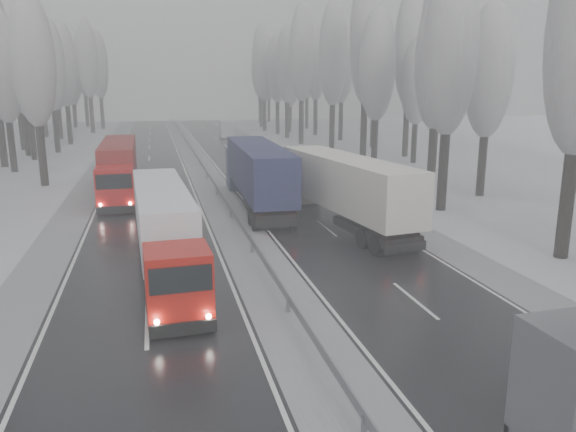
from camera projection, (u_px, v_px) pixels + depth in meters
name	position (u px, v px, depth m)	size (l,w,h in m)	color
carriageway_right	(301.00, 207.00, 39.67)	(7.50, 200.00, 0.03)	black
carriageway_left	(148.00, 215.00, 37.29)	(7.50, 200.00, 0.03)	black
median_slush	(227.00, 211.00, 38.48)	(3.00, 200.00, 0.04)	#9EA2A6
shoulder_right	(367.00, 204.00, 40.80)	(2.40, 200.00, 0.04)	#9EA2A6
shoulder_left	(70.00, 219.00, 36.17)	(2.40, 200.00, 0.04)	#9EA2A6
median_guardrail	(227.00, 203.00, 38.34)	(0.12, 200.00, 0.76)	slate
tree_18	(451.00, 50.00, 36.51)	(3.60, 3.60, 16.58)	black
tree_19	(489.00, 72.00, 41.85)	(3.60, 3.60, 14.57)	black
tree_20	(437.00, 63.00, 45.11)	(3.60, 3.60, 15.71)	black
tree_21	(439.00, 43.00, 48.97)	(3.60, 3.60, 18.62)	black
tree_22	(377.00, 66.00, 54.76)	(3.60, 3.60, 15.86)	black
tree_23	(417.00, 82.00, 60.32)	(3.60, 3.60, 13.55)	black
tree_24	(366.00, 39.00, 59.42)	(3.60, 3.60, 20.49)	black
tree_25	(410.00, 49.00, 64.93)	(3.60, 3.60, 19.44)	black
tree_26	(333.00, 54.00, 69.29)	(3.60, 3.60, 18.78)	black
tree_27	(375.00, 62.00, 74.87)	(3.60, 3.60, 17.62)	black
tree_28	(302.00, 54.00, 79.00)	(3.60, 3.60, 19.62)	black
tree_29	(342.00, 63.00, 84.68)	(3.60, 3.60, 18.11)	black
tree_30	(287.00, 65.00, 88.54)	(3.60, 3.60, 17.86)	black
tree_31	(316.00, 63.00, 93.56)	(3.60, 3.60, 18.58)	black
tree_32	(277.00, 68.00, 95.74)	(3.60, 3.60, 17.33)	black
tree_33	(290.00, 80.00, 100.67)	(3.60, 3.60, 14.33)	black
tree_34	(264.00, 68.00, 102.21)	(3.60, 3.60, 17.63)	black
tree_35	(307.00, 67.00, 108.00)	(3.60, 3.60, 18.25)	black
tree_36	(261.00, 61.00, 111.45)	(3.60, 3.60, 20.23)	black
tree_37	(290.00, 74.00, 117.38)	(3.60, 3.60, 16.37)	black
tree_38	(260.00, 70.00, 122.16)	(3.60, 3.60, 17.97)	black
tree_39	(269.00, 75.00, 126.85)	(3.60, 3.60, 16.19)	black
tree_62	(33.00, 61.00, 45.94)	(3.60, 3.60, 16.04)	black
tree_64	(3.00, 69.00, 53.55)	(3.60, 3.60, 15.42)	black
tree_66	(26.00, 72.00, 62.72)	(3.60, 3.60, 15.23)	black
tree_67	(19.00, 62.00, 65.92)	(3.60, 3.60, 17.09)	black
tree_68	(50.00, 66.00, 69.27)	(3.60, 3.60, 16.65)	black
tree_69	(14.00, 52.00, 71.57)	(3.60, 3.60, 19.35)	black
tree_70	(64.00, 66.00, 78.81)	(3.60, 3.60, 17.09)	black
tree_71	(32.00, 55.00, 81.14)	(3.60, 3.60, 19.61)	black
tree_72	(56.00, 76.00, 87.35)	(3.60, 3.60, 15.11)	black
tree_73	(40.00, 68.00, 90.17)	(3.60, 3.60, 17.22)	black
tree_74	(87.00, 60.00, 97.77)	(3.60, 3.60, 19.68)	black
tree_75	(36.00, 64.00, 99.64)	(3.60, 3.60, 18.60)	black
tree_76	(99.00, 66.00, 107.06)	(3.60, 3.60, 18.55)	black
tree_77	(72.00, 80.00, 110.19)	(3.60, 3.60, 14.32)	black
tree_78	(83.00, 63.00, 112.35)	(3.60, 3.60, 19.55)	black
tree_79	(72.00, 72.00, 115.87)	(3.60, 3.60, 17.07)	black
truck_blue_box	(256.00, 170.00, 39.63)	(3.23, 17.46, 4.46)	#1C2847
truck_cream_box	(338.00, 184.00, 34.47)	(4.90, 16.95, 4.31)	#ADA999
box_truck_distant	(227.00, 129.00, 91.86)	(2.75, 7.37, 2.70)	silver
truck_red_white	(164.00, 223.00, 26.17)	(2.98, 14.69, 3.75)	#B01109
truck_red_red	(119.00, 164.00, 44.09)	(2.69, 15.83, 4.05)	#B50A0A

